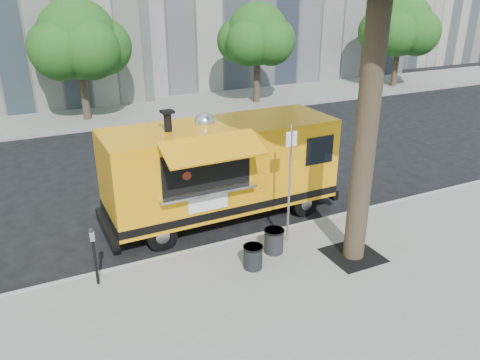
# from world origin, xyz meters

# --- Properties ---
(ground) EXTENTS (120.00, 120.00, 0.00)m
(ground) POSITION_xyz_m (0.00, 0.00, 0.00)
(ground) COLOR black
(ground) RESTS_ON ground
(sidewalk) EXTENTS (60.00, 6.00, 0.15)m
(sidewalk) POSITION_xyz_m (0.00, -4.00, 0.07)
(sidewalk) COLOR gray
(sidewalk) RESTS_ON ground
(curb) EXTENTS (60.00, 0.14, 0.16)m
(curb) POSITION_xyz_m (0.00, -0.93, 0.07)
(curb) COLOR #999993
(curb) RESTS_ON ground
(far_sidewalk) EXTENTS (60.00, 5.00, 0.15)m
(far_sidewalk) POSITION_xyz_m (0.00, 13.50, 0.07)
(far_sidewalk) COLOR gray
(far_sidewalk) RESTS_ON ground
(tree_well) EXTENTS (1.20, 1.20, 0.02)m
(tree_well) POSITION_xyz_m (2.60, -2.80, 0.15)
(tree_well) COLOR black
(tree_well) RESTS_ON sidewalk
(far_tree_b) EXTENTS (3.60, 3.60, 5.50)m
(far_tree_b) POSITION_xyz_m (-1.00, 12.70, 3.83)
(far_tree_b) COLOR #33261C
(far_tree_b) RESTS_ON far_sidewalk
(far_tree_c) EXTENTS (3.24, 3.24, 5.21)m
(far_tree_c) POSITION_xyz_m (8.00, 12.40, 3.72)
(far_tree_c) COLOR #33261C
(far_tree_c) RESTS_ON far_sidewalk
(far_tree_d) EXTENTS (3.78, 3.78, 5.64)m
(far_tree_d) POSITION_xyz_m (18.00, 12.60, 3.89)
(far_tree_d) COLOR #33261C
(far_tree_d) RESTS_ON far_sidewalk
(sign_post) EXTENTS (0.28, 0.06, 3.00)m
(sign_post) POSITION_xyz_m (1.55, -1.55, 1.85)
(sign_post) COLOR silver
(sign_post) RESTS_ON sidewalk
(parking_meter) EXTENTS (0.11, 0.11, 1.33)m
(parking_meter) POSITION_xyz_m (-3.00, -1.35, 0.98)
(parking_meter) COLOR black
(parking_meter) RESTS_ON sidewalk
(food_truck) EXTENTS (6.53, 3.06, 3.20)m
(food_truck) POSITION_xyz_m (0.71, 0.57, 1.50)
(food_truck) COLOR #FF9F0D
(food_truck) RESTS_ON ground
(trash_bin_left) EXTENTS (0.45, 0.45, 0.54)m
(trash_bin_left) POSITION_xyz_m (0.25, -2.23, 0.44)
(trash_bin_left) COLOR black
(trash_bin_left) RESTS_ON sidewalk
(trash_bin_right) EXTENTS (0.49, 0.49, 0.59)m
(trash_bin_right) POSITION_xyz_m (1.00, -1.84, 0.47)
(trash_bin_right) COLOR black
(trash_bin_right) RESTS_ON sidewalk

